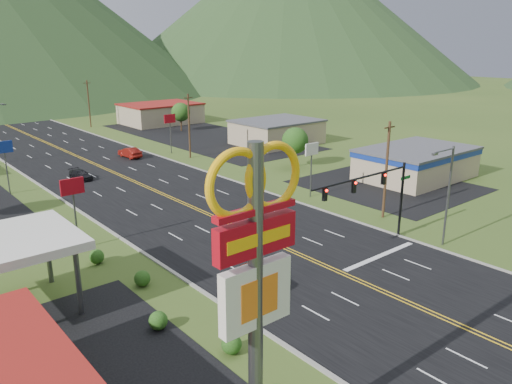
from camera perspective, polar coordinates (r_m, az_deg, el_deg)
ground at (r=34.75m, az=25.28°, el=-15.01°), size 500.00×500.00×0.00m
road at (r=34.75m, az=25.28°, el=-15.01°), size 20.00×460.00×0.04m
pylon_sign at (r=18.96m, az=-0.05°, el=-8.28°), size 4.32×0.60×14.00m
traffic_signal at (r=44.36m, az=13.52°, el=0.45°), size 13.10×0.43×7.00m
streetlight_east at (r=46.17m, az=20.99°, el=0.23°), size 3.28×0.25×9.00m
building_east_near at (r=70.01m, az=17.85°, el=3.34°), size 15.40×10.40×4.10m
building_east_mid at (r=90.64m, az=2.41°, el=6.90°), size 14.40×11.40×4.30m
building_east_far at (r=116.67m, az=-10.83°, el=8.83°), size 16.40×12.40×4.50m
pole_sign_west_a at (r=45.23m, az=-20.19°, el=-0.18°), size 2.00×0.18×6.40m
pole_sign_west_b at (r=65.92m, az=-26.83°, el=4.05°), size 2.00×0.18×6.40m
pole_sign_east_a at (r=58.05m, az=6.38°, el=4.27°), size 2.00×0.18×6.40m
pole_sign_east_b at (r=83.10m, az=-9.81°, el=7.82°), size 2.00×0.18×6.40m
tree_east_a at (r=72.83m, az=4.50°, el=5.88°), size 3.84×3.84×5.82m
tree_east_b at (r=105.16m, az=-8.60°, el=9.02°), size 3.84×3.84×5.82m
utility_pole_a at (r=52.19m, az=14.67°, el=2.52°), size 1.60×0.28×10.00m
utility_pole_b at (r=79.11m, az=-7.65°, el=7.54°), size 1.60×0.28×10.00m
utility_pole_c at (r=114.71m, az=-18.57°, el=9.59°), size 1.60×0.28×10.00m
utility_pole_d at (r=152.51m, az=-24.25°, el=10.52°), size 1.60×0.28×10.00m
mountain_ne at (r=257.62m, az=3.65°, el=20.42°), size 180.00×180.00×70.00m
car_red_near at (r=37.70m, az=0.88°, el=-9.54°), size 1.95×4.22×1.40m
car_dark_mid at (r=70.25m, az=-19.39°, el=1.85°), size 2.12×4.36×1.22m
car_red_far at (r=81.68m, az=-14.23°, el=4.37°), size 1.99×4.95×1.60m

